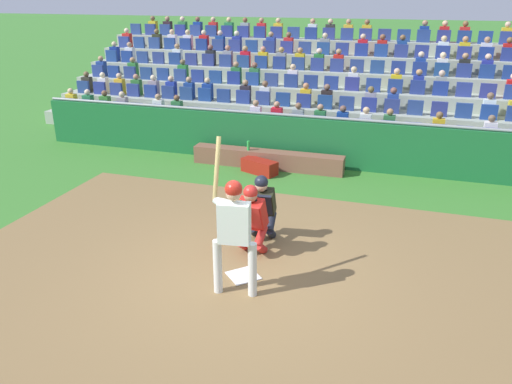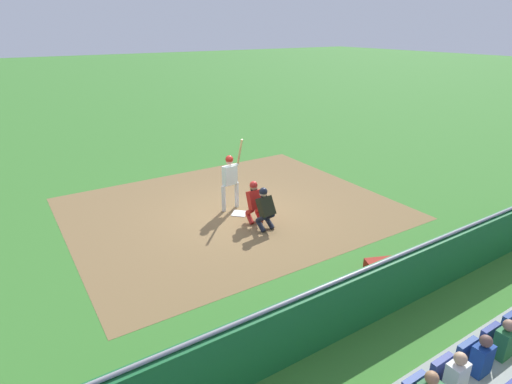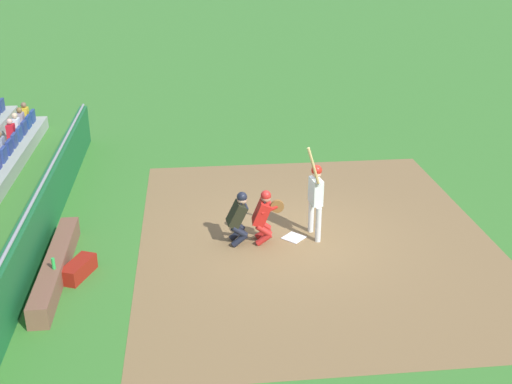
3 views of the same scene
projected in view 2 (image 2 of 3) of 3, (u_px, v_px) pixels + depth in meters
ground_plane at (239, 214)px, 13.01m from camera, size 160.00×160.00×0.00m
infield_dirt_patch at (231, 208)px, 13.40m from camera, size 9.89×8.17×0.01m
home_plate_marker at (239, 213)px, 13.00m from camera, size 0.62×0.62×0.02m
batter_at_plate at (230, 176)px, 12.95m from camera, size 0.66×0.44×2.32m
catcher_crouching at (255, 199)px, 12.23m from camera, size 0.48×0.72×1.30m
home_plate_umpire at (265, 207)px, 11.78m from camera, size 0.49×0.50×1.28m
dugout_wall at (385, 287)px, 8.31m from camera, size 15.62×0.24×1.30m
dugout_bench at (398, 274)px, 9.45m from camera, size 3.87×0.40×0.44m
water_bottle_on_bench at (411, 254)px, 9.62m from camera, size 0.07×0.07×0.24m
equipment_duffel_bag at (384, 266)px, 9.86m from camera, size 0.98×0.69×0.34m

